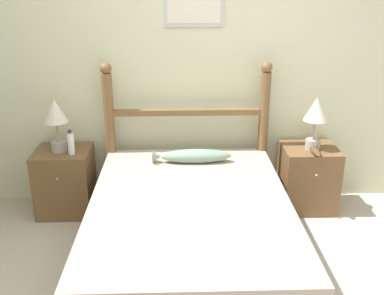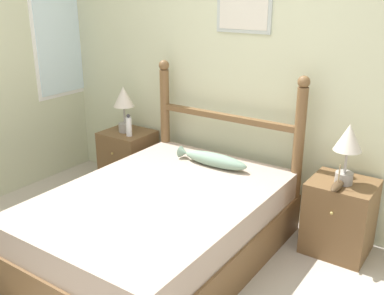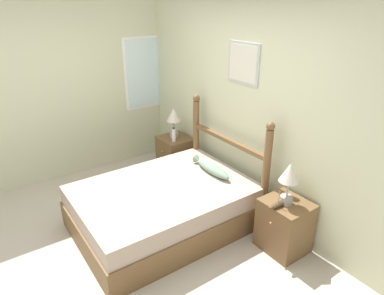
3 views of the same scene
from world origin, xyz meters
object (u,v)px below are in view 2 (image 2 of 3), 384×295
(table_lamp_right, at_px, (348,144))
(bottle, at_px, (129,126))
(nightstand_left, at_px, (128,159))
(table_lamp_left, at_px, (124,101))
(fish_pillow, at_px, (213,159))
(bed, at_px, (160,225))
(nightstand_right, at_px, (339,217))
(model_boat, at_px, (338,185))

(table_lamp_right, relative_size, bottle, 2.08)
(nightstand_left, bearing_deg, table_lamp_right, -0.77)
(table_lamp_left, bearing_deg, nightstand_left, 13.36)
(table_lamp_left, bearing_deg, fish_pillow, -8.57)
(nightstand_left, relative_size, table_lamp_right, 1.27)
(bed, relative_size, nightstand_right, 3.41)
(bottle, xyz_separation_m, model_boat, (2.07, -0.05, -0.08))
(table_lamp_left, bearing_deg, model_boat, -3.47)
(bed, bearing_deg, table_lamp_left, 142.53)
(table_lamp_left, distance_m, table_lamp_right, 2.20)
(bed, relative_size, nightstand_left, 3.41)
(table_lamp_left, height_order, model_boat, table_lamp_left)
(nightstand_right, height_order, model_boat, model_boat)
(table_lamp_left, height_order, fish_pillow, table_lamp_left)
(nightstand_right, xyz_separation_m, bottle, (-2.07, -0.08, 0.39))
(bed, bearing_deg, fish_pillow, 86.38)
(table_lamp_right, bearing_deg, table_lamp_left, 179.35)
(bed, distance_m, nightstand_left, 1.38)
(table_lamp_right, xyz_separation_m, fish_pillow, (-1.05, -0.15, -0.31))
(nightstand_left, bearing_deg, model_boat, -3.62)
(nightstand_left, xyz_separation_m, table_lamp_left, (-0.02, -0.00, 0.61))
(bed, distance_m, table_lamp_left, 1.53)
(nightstand_left, xyz_separation_m, table_lamp_right, (2.18, -0.03, 0.61))
(bed, xyz_separation_m, nightstand_left, (-1.09, 0.85, 0.03))
(bed, xyz_separation_m, fish_pillow, (0.04, 0.68, 0.33))
(bed, distance_m, table_lamp_right, 1.51)
(nightstand_left, bearing_deg, table_lamp_left, -166.64)
(table_lamp_right, xyz_separation_m, model_boat, (-0.01, -0.11, -0.29))
(nightstand_right, relative_size, model_boat, 2.27)
(bed, bearing_deg, table_lamp_right, 37.00)
(nightstand_left, distance_m, bottle, 0.42)
(nightstand_right, height_order, table_lamp_right, table_lamp_right)
(nightstand_left, xyz_separation_m, bottle, (0.11, -0.08, 0.39))
(bed, height_order, fish_pillow, fish_pillow)
(nightstand_left, distance_m, nightstand_right, 2.18)
(model_boat, height_order, fish_pillow, model_boat)
(bottle, relative_size, fish_pillow, 0.34)
(table_lamp_right, bearing_deg, fish_pillow, -171.97)
(table_lamp_left, bearing_deg, nightstand_right, 0.12)
(fish_pillow, bearing_deg, table_lamp_left, 171.43)
(nightstand_left, xyz_separation_m, model_boat, (2.17, -0.14, 0.32))
(bed, xyz_separation_m, bottle, (-0.98, 0.77, 0.42))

